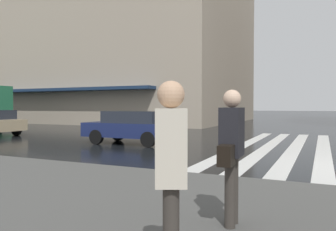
# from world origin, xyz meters

# --- Properties ---
(zebra_crossing) EXTENTS (13.00, 6.50, 0.01)m
(zebra_crossing) POSITION_xyz_m (4.00, 1.49, 0.00)
(zebra_crossing) COLOR silver
(zebra_crossing) RESTS_ON ground_plane
(haussmann_block_mid) EXTENTS (20.57, 23.91, 22.08)m
(haussmann_block_mid) POSITION_xyz_m (22.18, 21.25, 10.81)
(haussmann_block_mid) COLOR tan
(haussmann_block_mid) RESTS_ON ground_plane
(car_navy) EXTENTS (1.85, 4.10, 1.41)m
(car_navy) POSITION_xyz_m (2.50, 8.96, 0.76)
(car_navy) COLOR navy
(car_navy) RESTS_ON ground_plane
(pedestrian_approaching_kerb) EXTENTS (0.65, 0.44, 1.68)m
(pedestrian_approaching_kerb) POSITION_xyz_m (-7.51, 2.63, 1.13)
(pedestrian_approaching_kerb) COLOR beige
(pedestrian_approaching_kerb) RESTS_ON sidewalk_pavement
(pedestrian_far_down_pavement) EXTENTS (0.63, 0.25, 1.68)m
(pedestrian_far_down_pavement) POSITION_xyz_m (-5.92, 2.53, 1.13)
(pedestrian_far_down_pavement) COLOR black
(pedestrian_far_down_pavement) RESTS_ON sidewalk_pavement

